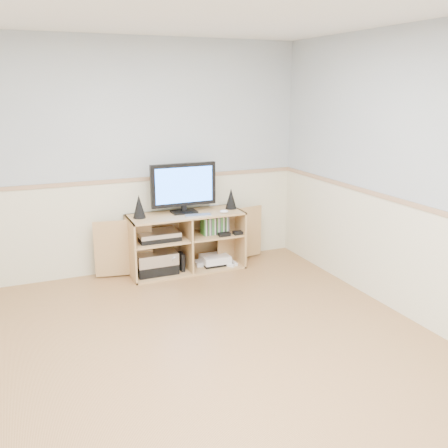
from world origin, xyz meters
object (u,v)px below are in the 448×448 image
(media_cabinet, at_px, (185,240))
(game_consoles, at_px, (214,260))
(keyboard, at_px, (198,215))
(monitor, at_px, (184,186))

(media_cabinet, relative_size, game_consoles, 4.41)
(media_cabinet, xyz_separation_m, game_consoles, (0.33, -0.07, -0.26))
(keyboard, relative_size, game_consoles, 0.62)
(monitor, xyz_separation_m, game_consoles, (0.33, -0.06, -0.88))
(game_consoles, bearing_deg, media_cabinet, 168.11)
(media_cabinet, distance_m, keyboard, 0.39)
(keyboard, height_order, game_consoles, keyboard)
(media_cabinet, bearing_deg, game_consoles, -11.89)
(media_cabinet, height_order, monitor, monitor)
(keyboard, xyz_separation_m, game_consoles, (0.23, 0.13, -0.59))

